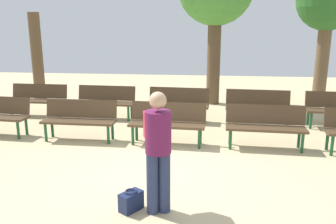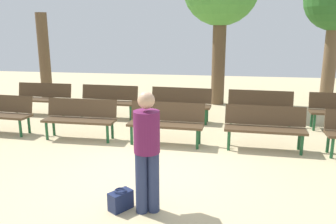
% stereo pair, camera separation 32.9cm
% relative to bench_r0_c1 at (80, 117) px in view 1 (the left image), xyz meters
% --- Properties ---
extents(ground_plane, '(24.74, 24.74, 0.00)m').
position_rel_bench_r0_c1_xyz_m(ground_plane, '(1.89, -1.61, -0.50)').
color(ground_plane, '#CCB789').
extents(bench_r0_c1, '(1.60, 0.49, 0.87)m').
position_rel_bench_r0_c1_xyz_m(bench_r0_c1, '(0.00, 0.00, 0.00)').
color(bench_r0_c1, '#4C3823').
rests_on(bench_r0_c1, ground_plane).
extents(bench_r0_c2, '(1.62, 0.56, 0.87)m').
position_rel_bench_r0_c1_xyz_m(bench_r0_c2, '(1.94, -0.04, 0.00)').
color(bench_r0_c2, '#4C3823').
rests_on(bench_r0_c2, ground_plane).
extents(bench_r0_c3, '(1.62, 0.55, 0.87)m').
position_rel_bench_r0_c1_xyz_m(bench_r0_c3, '(3.97, -0.07, 0.00)').
color(bench_r0_c3, '#4C3823').
rests_on(bench_r0_c3, ground_plane).
extents(bench_r1_c0, '(1.61, 0.51, 0.87)m').
position_rel_bench_r0_c1_xyz_m(bench_r1_c0, '(-1.93, 1.94, 0.00)').
color(bench_r1_c0, '#4C3823').
rests_on(bench_r1_c0, ground_plane).
extents(bench_r1_c1, '(1.62, 0.55, 0.87)m').
position_rel_bench_r0_c1_xyz_m(bench_r1_c1, '(0.02, 1.88, 0.00)').
color(bench_r1_c1, '#4C3823').
rests_on(bench_r1_c1, ground_plane).
extents(bench_r1_c2, '(1.63, 0.58, 0.87)m').
position_rel_bench_r0_c1_xyz_m(bench_r1_c2, '(2.02, 1.80, 0.00)').
color(bench_r1_c2, '#4C3823').
rests_on(bench_r1_c2, ground_plane).
extents(bench_r1_c3, '(1.62, 0.57, 0.87)m').
position_rel_bench_r0_c1_xyz_m(bench_r1_c3, '(4.05, 1.70, 0.00)').
color(bench_r1_c3, '#4C3823').
rests_on(bench_r1_c3, ground_plane).
extents(tree_0, '(0.38, 0.38, 2.90)m').
position_rel_bench_r0_c1_xyz_m(tree_0, '(-2.96, 4.09, 0.95)').
color(tree_0, brown).
rests_on(tree_0, ground_plane).
extents(tree_1, '(1.95, 1.95, 4.26)m').
position_rel_bench_r0_c1_xyz_m(tree_1, '(6.46, 4.78, 2.66)').
color(tree_1, brown).
rests_on(tree_1, ground_plane).
extents(visitor_with_backpack, '(0.46, 0.59, 1.65)m').
position_rel_bench_r0_c1_xyz_m(visitor_with_backpack, '(2.14, -2.84, 0.43)').
color(visitor_with_backpack, navy).
rests_on(visitor_with_backpack, ground_plane).
extents(handbag, '(0.33, 0.37, 0.29)m').
position_rel_bench_r0_c1_xyz_m(handbag, '(1.77, -2.88, -0.37)').
color(handbag, '#192347').
rests_on(handbag, ground_plane).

